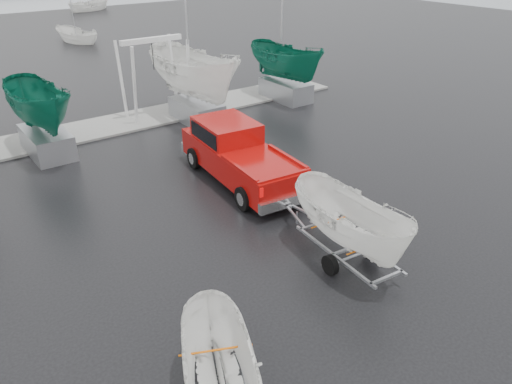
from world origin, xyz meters
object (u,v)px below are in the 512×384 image
trailer_parked (219,327)px  pickup_truck (237,152)px  trailer_hitched (355,178)px  boat_hoist (154,66)px

trailer_parked → pickup_truck: bearing=78.6°
trailer_hitched → trailer_parked: 6.34m
pickup_truck → trailer_parked: (-6.59, -9.02, 1.21)m
pickup_truck → trailer_hitched: bearing=-90.0°
trailer_hitched → pickup_truck: bearing=90.0°
trailer_parked → boat_hoist: size_ratio=1.04×
trailer_parked → boat_hoist: trailer_parked is taller
boat_hoist → trailer_parked: bearing=-112.9°
pickup_truck → boat_hoist: bearing=89.8°
pickup_truck → trailer_hitched: (-0.69, -6.74, 1.64)m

